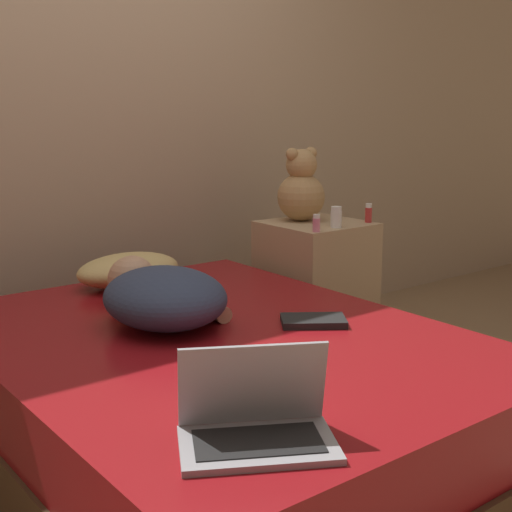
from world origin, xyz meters
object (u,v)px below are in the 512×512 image
at_px(book, 313,321).
at_px(teddy_bear, 301,189).
at_px(laptop, 256,421).
at_px(bottle_white, 336,217).
at_px(person_lying, 161,295).
at_px(bottle_red, 369,213).
at_px(bottle_pink, 316,223).
at_px(pillow, 129,270).

bearing_deg(book, teddy_bear, 51.21).
relative_size(laptop, bottle_white, 4.24).
bearing_deg(bottle_white, laptop, -139.92).
bearing_deg(laptop, bottle_white, 69.32).
xyz_separation_m(teddy_bear, book, (-0.64, -0.80, -0.34)).
bearing_deg(person_lying, book, -32.48).
distance_m(person_lying, bottle_red, 1.29).
distance_m(bottle_white, bottle_red, 0.22).
xyz_separation_m(laptop, bottle_red, (1.55, 1.13, 0.19)).
height_order(laptop, teddy_bear, teddy_bear).
height_order(person_lying, laptop, laptop).
bearing_deg(bottle_white, bottle_red, 2.17).
xyz_separation_m(teddy_bear, bottle_pink, (-0.15, -0.27, -0.11)).
bearing_deg(pillow, bottle_pink, -24.33).
relative_size(pillow, bottle_pink, 5.73).
bearing_deg(bottle_pink, person_lying, -168.44).
bearing_deg(teddy_bear, pillow, 175.89).
bearing_deg(bottle_white, bottle_pink, -169.35).
bearing_deg(laptop, teddy_bear, 74.89).
height_order(pillow, teddy_bear, teddy_bear).
bearing_deg(bottle_red, person_lying, -170.15).
bearing_deg(teddy_bear, bottle_pink, -118.71).
bearing_deg(pillow, person_lying, -106.09).
bearing_deg(book, pillow, 106.30).
relative_size(pillow, bottle_red, 4.93).
height_order(pillow, laptop, laptop).
xyz_separation_m(person_lying, bottle_pink, (0.89, 0.18, 0.14)).
bearing_deg(bottle_white, book, -139.10).
bearing_deg(teddy_bear, person_lying, -156.43).
relative_size(bottle_red, book, 0.35).
bearing_deg(laptop, bottle_pink, 71.92).
bearing_deg(bottle_pink, laptop, -137.31).
xyz_separation_m(person_lying, book, (0.40, -0.34, -0.09)).
distance_m(person_lying, bottle_white, 1.07).
bearing_deg(book, bottle_pink, 46.88).
bearing_deg(bottle_white, person_lying, -168.57).
distance_m(bottle_pink, book, 0.75).
relative_size(teddy_bear, bottle_red, 3.87).
xyz_separation_m(pillow, person_lying, (-0.15, -0.52, 0.03)).
distance_m(teddy_bear, book, 1.08).
distance_m(person_lying, laptop, 0.96).
distance_m(pillow, bottle_pink, 0.83).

